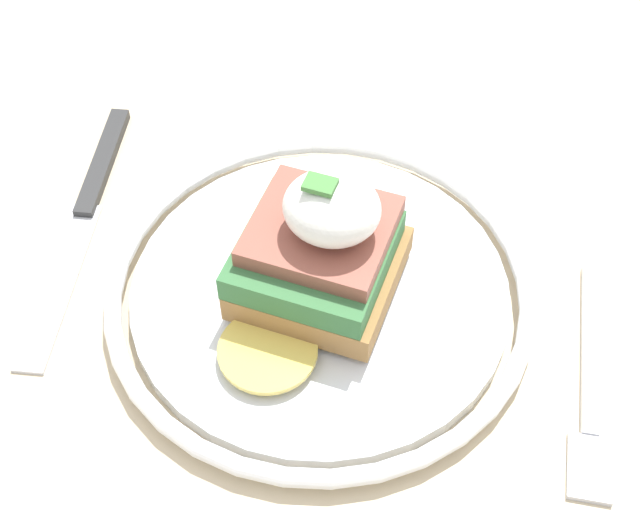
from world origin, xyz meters
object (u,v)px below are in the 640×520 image
at_px(fork, 590,388).
at_px(knife, 87,207).
at_px(sandwich, 320,250).
at_px(plate, 320,290).

height_order(fork, knife, knife).
distance_m(sandwich, fork, 0.16).
xyz_separation_m(plate, fork, (-0.16, 0.01, -0.01)).
relative_size(sandwich, knife, 0.59).
distance_m(plate, knife, 0.16).
distance_m(fork, knife, 0.32).
bearing_deg(sandwich, plate, -94.89).
xyz_separation_m(sandwich, fork, (-0.16, 0.01, -0.04)).
relative_size(plate, fork, 1.65).
xyz_separation_m(fork, knife, (0.32, -0.02, 0.00)).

